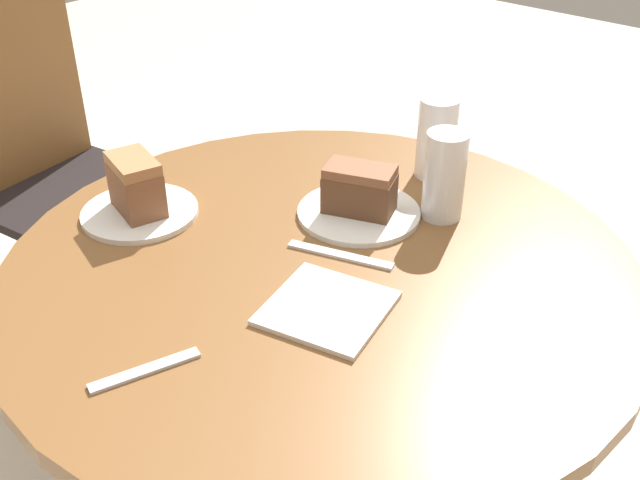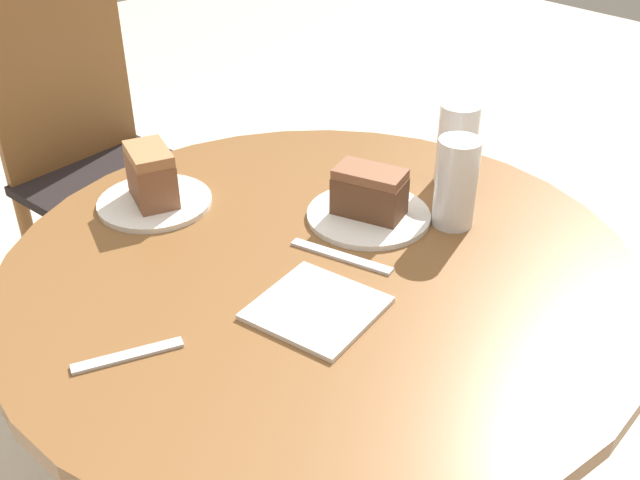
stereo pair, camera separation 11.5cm
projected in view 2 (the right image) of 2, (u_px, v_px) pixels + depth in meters
The scene contains 11 objects.
table at pixel (320, 352), 1.28m from camera, with size 1.00×1.00×0.70m.
chair at pixel (105, 168), 1.90m from camera, with size 0.46×0.47×0.94m.
plate_near at pixel (369, 215), 1.29m from camera, with size 0.21×0.21×0.01m.
plate_far at pixel (155, 202), 1.33m from camera, with size 0.20×0.20×0.01m.
cake_slice_near at pixel (369, 192), 1.26m from camera, with size 0.10×0.13×0.08m.
cake_slice_far at pixel (151, 175), 1.30m from camera, with size 0.09×0.12×0.10m.
glass_lemonade at pixel (456, 187), 1.24m from camera, with size 0.07×0.07×0.15m.
glass_water at pixel (457, 148), 1.36m from camera, with size 0.07×0.07×0.15m.
napkin_stack at pixel (317, 308), 1.07m from camera, with size 0.20×0.20×0.01m.
fork at pixel (341, 256), 1.18m from camera, with size 0.07×0.17×0.00m.
spoon at pixel (128, 356), 0.98m from camera, with size 0.14×0.07×0.00m.
Camera 2 is at (-0.66, -0.71, 1.36)m, focal length 42.00 mm.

